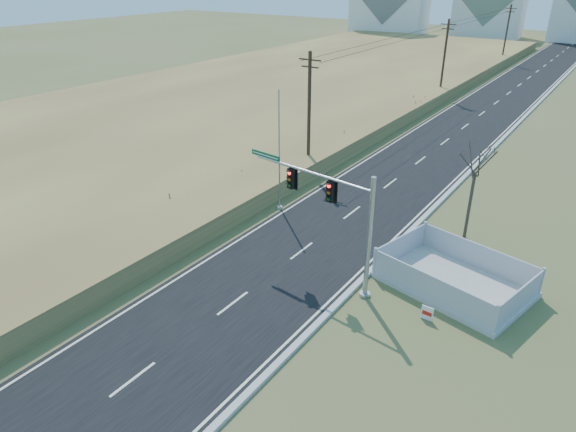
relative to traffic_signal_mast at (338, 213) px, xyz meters
The scene contains 13 objects.
ground 5.48m from the traffic_signal_mast, 142.13° to the right, with size 260.00×260.00×0.00m, color #525B2C.
road 47.88m from the traffic_signal_mast, 93.66° to the left, with size 8.00×180.00×0.06m, color black.
curb 47.80m from the traffic_signal_mast, 88.67° to the left, with size 0.30×180.00×0.18m, color #B2AFA8.
reed_marsh 46.46m from the traffic_signal_mast, 125.71° to the left, with size 38.00×110.00×1.30m, color #AA964C.
utility_pole_near 15.85m from the traffic_signal_mast, 127.08° to the left, with size 1.80×0.26×9.00m.
utility_pole_mid 43.69m from the traffic_signal_mast, 102.62° to the left, with size 1.80×0.26×9.00m.
utility_pole_far 73.26m from the traffic_signal_mast, 97.49° to the left, with size 1.80×0.26×9.00m.
condo_nnw 107.75m from the traffic_signal_mast, 101.27° to the left, with size 14.93×11.17×17.03m.
traffic_signal_mast is the anchor object (origin of this frame).
fence_enclosure 6.89m from the traffic_signal_mast, 30.39° to the left, with size 7.73×6.11×1.57m.
open_sign 6.09m from the traffic_signal_mast, ahead, with size 0.56×0.09×0.69m.
flagpole 9.28m from the traffic_signal_mast, 142.57° to the left, with size 0.35×0.35×7.82m.
bare_tree 9.43m from the traffic_signal_mast, 65.07° to the left, with size 2.30×2.30×6.09m.
Camera 1 is at (13.38, -17.04, 14.38)m, focal length 32.00 mm.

